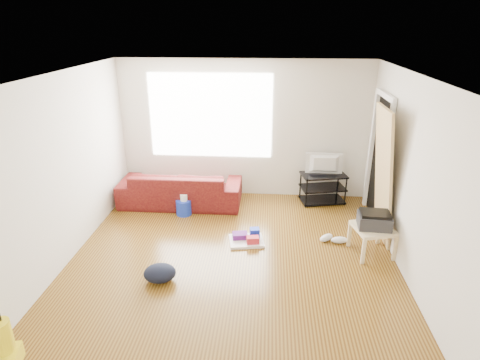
# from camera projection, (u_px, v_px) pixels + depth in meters

# --- Properties ---
(room) EXTENTS (4.51, 5.01, 2.51)m
(room) POSITION_uv_depth(u_px,v_px,m) (237.00, 177.00, 5.07)
(room) COLOR #492B0D
(room) RESTS_ON ground
(sofa) EXTENTS (2.14, 0.84, 0.63)m
(sofa) POSITION_uv_depth(u_px,v_px,m) (182.00, 203.00, 7.29)
(sofa) COLOR #33040B
(sofa) RESTS_ON ground
(tv_stand) EXTENTS (0.86, 0.60, 0.54)m
(tv_stand) POSITION_uv_depth(u_px,v_px,m) (323.00, 188.00, 7.26)
(tv_stand) COLOR black
(tv_stand) RESTS_ON ground
(tv) EXTENTS (0.65, 0.09, 0.38)m
(tv) POSITION_uv_depth(u_px,v_px,m) (325.00, 164.00, 7.09)
(tv) COLOR black
(tv) RESTS_ON tv_stand
(side_table) EXTENTS (0.61, 0.61, 0.42)m
(side_table) POSITION_uv_depth(u_px,v_px,m) (373.00, 231.00, 5.61)
(side_table) COLOR #D5B47B
(side_table) RESTS_ON ground
(printer) EXTENTS (0.46, 0.36, 0.23)m
(printer) POSITION_uv_depth(u_px,v_px,m) (375.00, 220.00, 5.55)
(printer) COLOR #252528
(printer) RESTS_ON side_table
(bucket) EXTENTS (0.34, 0.34, 0.26)m
(bucket) POSITION_uv_depth(u_px,v_px,m) (184.00, 214.00, 6.88)
(bucket) COLOR #1732BD
(bucket) RESTS_ON ground
(toilet_paper) EXTENTS (0.12, 0.12, 0.11)m
(toilet_paper) POSITION_uv_depth(u_px,v_px,m) (184.00, 205.00, 6.81)
(toilet_paper) COLOR white
(toilet_paper) RESTS_ON bucket
(cleaning_tray) EXTENTS (0.56, 0.48, 0.18)m
(cleaning_tray) POSITION_uv_depth(u_px,v_px,m) (247.00, 238.00, 6.01)
(cleaning_tray) COLOR white
(cleaning_tray) RESTS_ON ground
(backpack) EXTENTS (0.46, 0.39, 0.23)m
(backpack) POSITION_uv_depth(u_px,v_px,m) (161.00, 280.00, 5.13)
(backpack) COLOR black
(backpack) RESTS_ON ground
(sneakers) EXTENTS (0.45, 0.25, 0.10)m
(sneakers) POSITION_uv_depth(u_px,v_px,m) (333.00, 239.00, 6.00)
(sneakers) COLOR silver
(sneakers) RESTS_ON ground
(vacuum) EXTENTS (0.34, 0.37, 1.27)m
(vacuum) POSITION_uv_depth(u_px,v_px,m) (3.00, 347.00, 3.78)
(vacuum) COLOR yellow
(vacuum) RESTS_ON ground
(door_panel) EXTENTS (0.25, 0.80, 2.00)m
(door_panel) POSITION_uv_depth(u_px,v_px,m) (375.00, 236.00, 6.18)
(door_panel) COLOR tan
(door_panel) RESTS_ON ground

